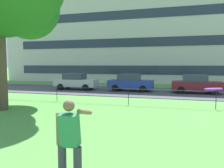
% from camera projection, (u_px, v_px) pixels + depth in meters
% --- Properties ---
extents(street_strip, '(80.00, 7.78, 0.01)m').
position_uv_depth(street_strip, '(144.00, 92.00, 19.40)').
color(street_strip, '#4C4C51').
rests_on(street_strip, ground).
extents(park_fence, '(37.95, 0.04, 1.00)m').
position_uv_depth(park_fence, '(129.00, 94.00, 12.94)').
color(park_fence, black).
rests_on(park_fence, ground).
extents(person_thrower, '(0.52, 0.78, 1.72)m').
position_uv_depth(person_thrower, '(70.00, 141.00, 4.18)').
color(person_thrower, '#383842').
rests_on(person_thrower, ground).
extents(frisbee, '(0.36, 0.36, 0.05)m').
position_uv_depth(frisbee, '(213.00, 89.00, 3.55)').
color(frisbee, purple).
extents(car_silver_right, '(4.06, 1.92, 1.54)m').
position_uv_depth(car_silver_right, '(76.00, 81.00, 21.06)').
color(car_silver_right, '#B7BABF').
rests_on(car_silver_right, ground).
extents(car_blue_center, '(4.03, 1.88, 1.54)m').
position_uv_depth(car_blue_center, '(130.00, 82.00, 19.87)').
color(car_blue_center, '#233899').
rests_on(car_blue_center, ground).
extents(car_maroon_far_right, '(4.02, 1.86, 1.54)m').
position_uv_depth(car_maroon_far_right, '(196.00, 84.00, 18.28)').
color(car_maroon_far_right, maroon).
rests_on(car_maroon_far_right, ground).
extents(apartment_building_background, '(35.04, 10.36, 17.53)m').
position_uv_depth(apartment_building_background, '(130.00, 21.00, 32.23)').
color(apartment_building_background, beige).
rests_on(apartment_building_background, ground).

